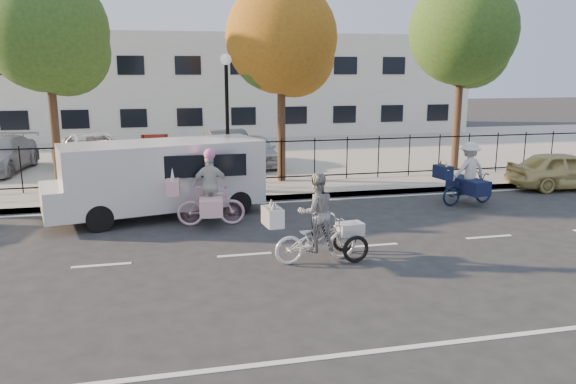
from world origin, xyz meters
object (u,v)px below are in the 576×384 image
object	(u,v)px
zebra_trike	(316,228)
white_van	(159,175)
lot_car_c	(228,148)
lamppost	(227,97)
lot_car_b	(95,152)
lot_car_d	(255,150)
bull_bike	(468,180)
unicorn_bike	(209,198)
gold_sedan	(565,170)

from	to	relation	value
zebra_trike	white_van	xyz separation A→B (m)	(-3.17, 4.63, 0.40)
zebra_trike	white_van	distance (m)	5.63
zebra_trike	lot_car_c	size ratio (longest dim) A/B	0.52
lamppost	lot_car_b	bearing A→B (deg)	139.34
lamppost	white_van	world-z (taller)	lamppost
lot_car_d	bull_bike	bearing A→B (deg)	-58.57
unicorn_bike	white_van	xyz separation A→B (m)	(-1.24, 1.33, 0.39)
unicorn_bike	white_van	size ratio (longest dim) A/B	0.33
white_van	lot_car_b	distance (m)	7.29
zebra_trike	gold_sedan	xyz separation A→B (m)	(10.23, 5.23, -0.10)
bull_bike	lot_car_b	xyz separation A→B (m)	(-11.37, 7.59, 0.11)
white_van	lot_car_d	xyz separation A→B (m)	(3.83, 6.78, -0.36)
lamppost	unicorn_bike	world-z (taller)	lamppost
unicorn_bike	bull_bike	xyz separation A→B (m)	(7.75, 0.62, 0.01)
lamppost	zebra_trike	bearing A→B (deg)	-83.04
white_van	unicorn_bike	bearing A→B (deg)	-59.95
bull_bike	lot_car_b	distance (m)	13.67
lot_car_b	gold_sedan	bearing A→B (deg)	-40.82
gold_sedan	lot_car_b	xyz separation A→B (m)	(-15.79, 6.28, 0.23)
white_van	lot_car_c	bearing A→B (deg)	55.78
lamppost	lot_car_b	world-z (taller)	lamppost
unicorn_bike	bull_bike	world-z (taller)	unicorn_bike
lamppost	unicorn_bike	bearing A→B (deg)	-103.48
lamppost	gold_sedan	xyz separation A→B (m)	(11.15, -2.30, -2.47)
lot_car_b	lot_car_c	size ratio (longest dim) A/B	1.21
bull_bike	gold_sedan	bearing A→B (deg)	-83.06
unicorn_bike	lot_car_b	world-z (taller)	unicorn_bike
bull_bike	gold_sedan	distance (m)	4.61
zebra_trike	unicorn_bike	world-z (taller)	unicorn_bike
zebra_trike	lot_car_b	world-z (taller)	zebra_trike
lot_car_b	lot_car_c	bearing A→B (deg)	-16.46
bull_bike	lot_car_b	bearing A→B (deg)	46.77
unicorn_bike	white_van	bearing A→B (deg)	47.89
zebra_trike	lot_car_d	world-z (taller)	zebra_trike
zebra_trike	lot_car_c	world-z (taller)	zebra_trike
lamppost	zebra_trike	world-z (taller)	lamppost
unicorn_bike	lot_car_b	bearing A→B (deg)	28.72
unicorn_bike	gold_sedan	xyz separation A→B (m)	(12.16, 1.93, -0.11)
zebra_trike	lamppost	bearing A→B (deg)	0.49
white_van	bull_bike	bearing A→B (deg)	-17.44
white_van	lot_car_c	size ratio (longest dim) A/B	1.43
zebra_trike	lot_car_b	bearing A→B (deg)	19.30
lamppost	white_van	xyz separation A→B (m)	(-2.25, -2.90, -1.97)
white_van	lot_car_d	world-z (taller)	white_van
gold_sedan	lot_car_d	world-z (taller)	lot_car_d
unicorn_bike	lot_car_d	bearing A→B (deg)	-12.79
white_van	lot_car_b	bearing A→B (deg)	96.19
lot_car_c	lot_car_d	size ratio (longest dim) A/B	1.17
bull_bike	lot_car_c	size ratio (longest dim) A/B	0.49
bull_bike	lot_car_c	xyz separation A→B (m)	(-6.21, 7.83, 0.10)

